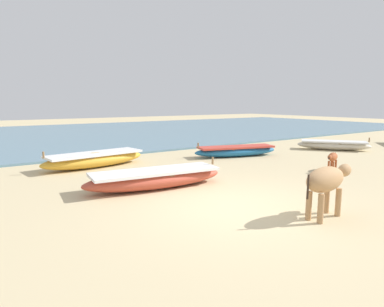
# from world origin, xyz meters

# --- Properties ---
(ground) EXTENTS (80.00, 80.00, 0.00)m
(ground) POSITION_xyz_m (0.00, 0.00, 0.00)
(ground) COLOR #CCB789
(sea_water) EXTENTS (60.00, 20.00, 0.08)m
(sea_water) POSITION_xyz_m (0.00, 17.65, 0.04)
(sea_water) COLOR slate
(sea_water) RESTS_ON ground
(fishing_boat_0) EXTENTS (3.77, 1.39, 0.67)m
(fishing_boat_0) POSITION_xyz_m (-0.62, 2.34, 0.26)
(fishing_boat_0) COLOR #B74733
(fishing_boat_0) RESTS_ON ground
(fishing_boat_4) EXTENTS (3.61, 1.80, 0.61)m
(fishing_boat_4) POSITION_xyz_m (4.44, 4.93, 0.23)
(fishing_boat_4) COLOR #1E669E
(fishing_boat_4) RESTS_ON ground
(fishing_boat_5) EXTENTS (3.70, 1.46, 0.69)m
(fishing_boat_5) POSITION_xyz_m (-0.97, 5.97, 0.27)
(fishing_boat_5) COLOR gold
(fishing_boat_5) RESTS_ON ground
(fishing_boat_6) EXTENTS (2.58, 3.02, 0.61)m
(fishing_boat_6) POSITION_xyz_m (9.36, 3.77, 0.23)
(fishing_boat_6) COLOR beige
(fishing_boat_6) RESTS_ON ground
(cow_adult_tan) EXTENTS (1.53, 0.52, 0.99)m
(cow_adult_tan) POSITION_xyz_m (0.98, -1.42, 0.71)
(cow_adult_tan) COLOR tan
(cow_adult_tan) RESTS_ON ground
(calf_near_rust) EXTENTS (0.86, 0.47, 0.57)m
(calf_near_rust) POSITION_xyz_m (5.10, 1.10, 0.41)
(calf_near_rust) COLOR #9E4C28
(calf_near_rust) RESTS_ON ground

